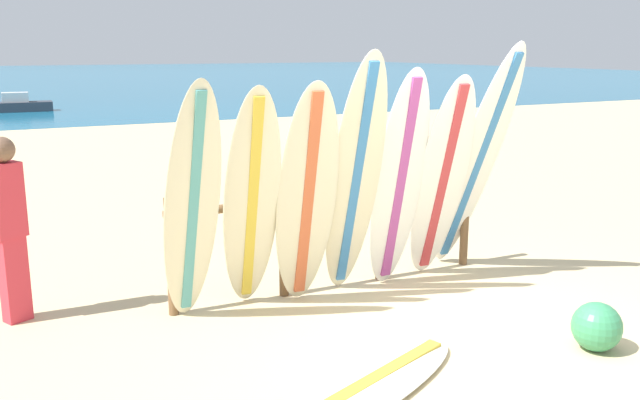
{
  "coord_description": "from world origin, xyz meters",
  "views": [
    {
      "loc": [
        -3.42,
        -3.88,
        2.35
      ],
      "look_at": [
        -0.33,
        2.21,
        0.84
      ],
      "focal_mm": 38.56,
      "sensor_mm": 36.0,
      "label": 1
    }
  ],
  "objects_px": {
    "surfboard_leaning_right": "(442,180)",
    "surfboard_leaning_far_right": "(477,161)",
    "beach_ball": "(597,327)",
    "small_boat_offshore": "(16,105)",
    "surfboard_lying_on_sand": "(346,398)",
    "surfboard_rack": "(334,220)",
    "beachgoer_standing": "(9,222)",
    "surfboard_leaning_center_right": "(399,181)",
    "surfboard_leaning_far_left": "(192,206)",
    "surfboard_leaning_center": "(355,179)",
    "surfboard_leaning_left": "(252,202)",
    "surfboard_leaning_center_left": "(307,197)"
  },
  "relations": [
    {
      "from": "small_boat_offshore",
      "to": "beach_ball",
      "type": "distance_m",
      "value": 24.94
    },
    {
      "from": "surfboard_leaning_center",
      "to": "beach_ball",
      "type": "relative_size",
      "value": 6.0
    },
    {
      "from": "surfboard_leaning_center_right",
      "to": "beach_ball",
      "type": "xyz_separation_m",
      "value": [
        0.64,
        -1.91,
        -0.9
      ]
    },
    {
      "from": "surfboard_leaning_far_right",
      "to": "beachgoer_standing",
      "type": "height_order",
      "value": "surfboard_leaning_far_right"
    },
    {
      "from": "surfboard_rack",
      "to": "beach_ball",
      "type": "bearing_deg",
      "value": -62.66
    },
    {
      "from": "surfboard_leaning_far_left",
      "to": "surfboard_leaning_center_left",
      "type": "relative_size",
      "value": 1.02
    },
    {
      "from": "beachgoer_standing",
      "to": "beach_ball",
      "type": "xyz_separation_m",
      "value": [
        4.06,
        -2.74,
        -0.7
      ]
    },
    {
      "from": "surfboard_rack",
      "to": "surfboard_leaning_far_right",
      "type": "distance_m",
      "value": 1.61
    },
    {
      "from": "surfboard_leaning_far_left",
      "to": "small_boat_offshore",
      "type": "bearing_deg",
      "value": 90.09
    },
    {
      "from": "surfboard_rack",
      "to": "surfboard_leaning_far_right",
      "type": "height_order",
      "value": "surfboard_leaning_far_right"
    },
    {
      "from": "surfboard_leaning_center_right",
      "to": "surfboard_leaning_far_right",
      "type": "relative_size",
      "value": 0.9
    },
    {
      "from": "surfboard_leaning_center",
      "to": "beach_ball",
      "type": "distance_m",
      "value": 2.39
    },
    {
      "from": "surfboard_leaning_far_left",
      "to": "beachgoer_standing",
      "type": "relative_size",
      "value": 1.31
    },
    {
      "from": "surfboard_rack",
      "to": "surfboard_leaning_far_left",
      "type": "xyz_separation_m",
      "value": [
        -1.53,
        -0.38,
        0.38
      ]
    },
    {
      "from": "surfboard_leaning_center",
      "to": "small_boat_offshore",
      "type": "distance_m",
      "value": 23.02
    },
    {
      "from": "surfboard_leaning_right",
      "to": "surfboard_lying_on_sand",
      "type": "bearing_deg",
      "value": -139.55
    },
    {
      "from": "surfboard_rack",
      "to": "small_boat_offshore",
      "type": "distance_m",
      "value": 22.6
    },
    {
      "from": "surfboard_leaning_center",
      "to": "surfboard_leaning_far_right",
      "type": "xyz_separation_m",
      "value": [
        1.49,
        0.09,
        0.04
      ]
    },
    {
      "from": "surfboard_rack",
      "to": "surfboard_leaning_left",
      "type": "height_order",
      "value": "surfboard_leaning_left"
    },
    {
      "from": "surfboard_leaning_center_right",
      "to": "small_boat_offshore",
      "type": "distance_m",
      "value": 22.99
    },
    {
      "from": "surfboard_leaning_far_left",
      "to": "surfboard_leaning_left",
      "type": "distance_m",
      "value": 0.56
    },
    {
      "from": "surfboard_leaning_far_left",
      "to": "surfboard_leaning_center_left",
      "type": "distance_m",
      "value": 1.05
    },
    {
      "from": "surfboard_lying_on_sand",
      "to": "surfboard_rack",
      "type": "bearing_deg",
      "value": 64.04
    },
    {
      "from": "surfboard_leaning_center_right",
      "to": "surfboard_leaning_right",
      "type": "height_order",
      "value": "surfboard_leaning_center_right"
    },
    {
      "from": "surfboard_leaning_left",
      "to": "surfboard_leaning_right",
      "type": "relative_size",
      "value": 0.98
    },
    {
      "from": "surfboard_leaning_far_right",
      "to": "beach_ball",
      "type": "relative_size",
      "value": 6.19
    },
    {
      "from": "surfboard_rack",
      "to": "surfboard_leaning_center_left",
      "type": "height_order",
      "value": "surfboard_leaning_center_left"
    },
    {
      "from": "surfboard_leaning_right",
      "to": "surfboard_leaning_center_right",
      "type": "bearing_deg",
      "value": -178.95
    },
    {
      "from": "surfboard_leaning_center",
      "to": "small_boat_offshore",
      "type": "relative_size",
      "value": 0.9
    },
    {
      "from": "surfboard_leaning_far_left",
      "to": "beachgoer_standing",
      "type": "xyz_separation_m",
      "value": [
        -1.36,
        0.86,
        -0.17
      ]
    },
    {
      "from": "surfboard_rack",
      "to": "beach_ball",
      "type": "height_order",
      "value": "surfboard_rack"
    },
    {
      "from": "surfboard_leaning_right",
      "to": "surfboard_leaning_far_right",
      "type": "relative_size",
      "value": 0.87
    },
    {
      "from": "surfboard_leaning_center_left",
      "to": "small_boat_offshore",
      "type": "bearing_deg",
      "value": 92.71
    },
    {
      "from": "surfboard_leaning_far_left",
      "to": "small_boat_offshore",
      "type": "height_order",
      "value": "surfboard_leaning_far_left"
    },
    {
      "from": "surfboard_leaning_center",
      "to": "surfboard_rack",
      "type": "bearing_deg",
      "value": 89.83
    },
    {
      "from": "surfboard_leaning_far_left",
      "to": "surfboard_leaning_center_right",
      "type": "relative_size",
      "value": 0.98
    },
    {
      "from": "surfboard_leaning_left",
      "to": "surfboard_lying_on_sand",
      "type": "xyz_separation_m",
      "value": [
        -0.04,
        -1.78,
        -1.0
      ]
    },
    {
      "from": "surfboard_leaning_left",
      "to": "surfboard_leaning_far_right",
      "type": "distance_m",
      "value": 2.47
    },
    {
      "from": "surfboard_leaning_right",
      "to": "surfboard_lying_on_sand",
      "type": "height_order",
      "value": "surfboard_leaning_right"
    },
    {
      "from": "surfboard_leaning_center_right",
      "to": "surfboard_lying_on_sand",
      "type": "distance_m",
      "value": 2.56
    },
    {
      "from": "surfboard_rack",
      "to": "surfboard_leaning_center",
      "type": "bearing_deg",
      "value": -90.17
    },
    {
      "from": "surfboard_leaning_far_right",
      "to": "beachgoer_standing",
      "type": "relative_size",
      "value": 1.49
    },
    {
      "from": "small_boat_offshore",
      "to": "beach_ball",
      "type": "bearing_deg",
      "value": -83.71
    },
    {
      "from": "beachgoer_standing",
      "to": "surfboard_leaning_center_left",
      "type": "bearing_deg",
      "value": -19.95
    },
    {
      "from": "beach_ball",
      "to": "small_boat_offshore",
      "type": "bearing_deg",
      "value": 96.29
    },
    {
      "from": "surfboard_leaning_center_left",
      "to": "surfboard_leaning_far_right",
      "type": "xyz_separation_m",
      "value": [
        1.96,
        0.06,
        0.17
      ]
    },
    {
      "from": "surfboard_leaning_right",
      "to": "surfboard_lying_on_sand",
      "type": "xyz_separation_m",
      "value": [
        -2.06,
        -1.76,
        -1.03
      ]
    },
    {
      "from": "surfboard_leaning_center_right",
      "to": "surfboard_lying_on_sand",
      "type": "bearing_deg",
      "value": -131.48
    },
    {
      "from": "surfboard_rack",
      "to": "surfboard_leaning_left",
      "type": "bearing_deg",
      "value": -162.21
    },
    {
      "from": "beach_ball",
      "to": "surfboard_lying_on_sand",
      "type": "bearing_deg",
      "value": 175.84
    }
  ]
}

